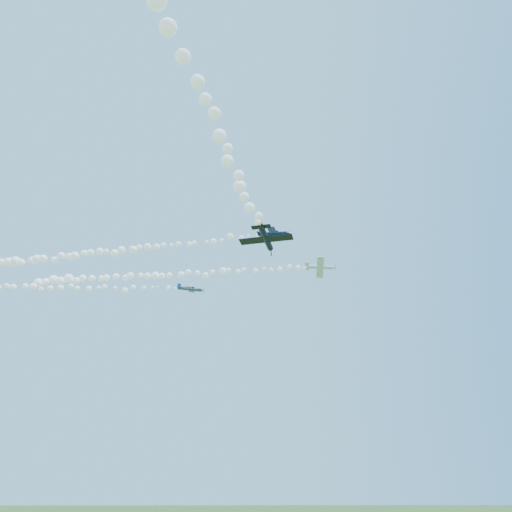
{
  "coord_description": "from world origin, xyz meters",
  "views": [
    {
      "loc": [
        0.79,
        -84.97,
        3.47
      ],
      "look_at": [
        3.89,
        -5.98,
        47.94
      ],
      "focal_mm": 30.0,
      "sensor_mm": 36.0,
      "label": 1
    }
  ],
  "objects_px": {
    "plane_white": "(320,267)",
    "plane_black": "(266,239)",
    "plane_navy": "(274,234)",
    "plane_grey": "(190,289)"
  },
  "relations": [
    {
      "from": "plane_navy",
      "to": "plane_black",
      "type": "distance_m",
      "value": 24.25
    },
    {
      "from": "plane_white",
      "to": "plane_grey",
      "type": "relative_size",
      "value": 1.15
    },
    {
      "from": "plane_white",
      "to": "plane_navy",
      "type": "relative_size",
      "value": 1.05
    },
    {
      "from": "plane_white",
      "to": "plane_grey",
      "type": "xyz_separation_m",
      "value": [
        -31.29,
        6.18,
        -3.53
      ]
    },
    {
      "from": "plane_black",
      "to": "plane_grey",
      "type": "bearing_deg",
      "value": 37.79
    },
    {
      "from": "plane_grey",
      "to": "plane_white",
      "type": "bearing_deg",
      "value": -11.97
    },
    {
      "from": "plane_white",
      "to": "plane_black",
      "type": "xyz_separation_m",
      "value": [
        -15.22,
        -34.79,
        -13.79
      ]
    },
    {
      "from": "plane_white",
      "to": "plane_grey",
      "type": "height_order",
      "value": "plane_white"
    },
    {
      "from": "plane_grey",
      "to": "plane_black",
      "type": "distance_m",
      "value": 45.19
    },
    {
      "from": "plane_grey",
      "to": "plane_black",
      "type": "height_order",
      "value": "plane_grey"
    }
  ]
}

